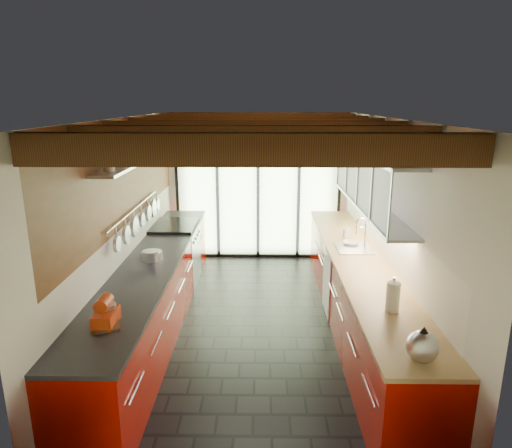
# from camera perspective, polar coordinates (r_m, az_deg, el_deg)

# --- Properties ---
(ground) EXTENTS (5.50, 5.50, 0.00)m
(ground) POSITION_cam_1_polar(r_m,az_deg,el_deg) (5.99, -0.01, -12.65)
(ground) COLOR black
(ground) RESTS_ON ground
(room_shell) EXTENTS (5.50, 5.50, 5.50)m
(room_shell) POSITION_cam_1_polar(r_m,az_deg,el_deg) (5.42, -0.01, 3.01)
(room_shell) COLOR silver
(room_shell) RESTS_ON ground
(ceiling_beams) EXTENTS (3.14, 5.06, 4.90)m
(ceiling_beams) POSITION_cam_1_polar(r_m,az_deg,el_deg) (5.68, 0.04, 11.82)
(ceiling_beams) COLOR #593316
(ceiling_beams) RESTS_ON ground
(glass_door) EXTENTS (2.95, 0.10, 2.90)m
(glass_door) POSITION_cam_1_polar(r_m,az_deg,el_deg) (8.07, 0.26, 7.08)
(glass_door) COLOR #C6EAAD
(glass_door) RESTS_ON ground
(left_counter) EXTENTS (0.68, 5.00, 0.92)m
(left_counter) POSITION_cam_1_polar(r_m,az_deg,el_deg) (5.94, -12.54, -8.34)
(left_counter) COLOR #9D0900
(left_counter) RESTS_ON ground
(range_stove) EXTENTS (0.66, 0.90, 0.97)m
(range_stove) POSITION_cam_1_polar(r_m,az_deg,el_deg) (7.26, -9.98, -3.74)
(range_stove) COLOR silver
(range_stove) RESTS_ON ground
(right_counter) EXTENTS (0.68, 5.00, 0.92)m
(right_counter) POSITION_cam_1_polar(r_m,az_deg,el_deg) (5.91, 12.57, -8.47)
(right_counter) COLOR #9D0900
(right_counter) RESTS_ON ground
(sink_assembly) EXTENTS (0.45, 0.52, 0.43)m
(sink_assembly) POSITION_cam_1_polar(r_m,az_deg,el_deg) (6.11, 12.23, -2.67)
(sink_assembly) COLOR silver
(sink_assembly) RESTS_ON right_counter
(upper_cabinets_right) EXTENTS (0.34, 3.00, 3.00)m
(upper_cabinets_right) POSITION_cam_1_polar(r_m,az_deg,el_deg) (5.83, 14.28, 5.39)
(upper_cabinets_right) COLOR silver
(upper_cabinets_right) RESTS_ON ground
(left_wall_fixtures) EXTENTS (0.28, 2.60, 0.96)m
(left_wall_fixtures) POSITION_cam_1_polar(r_m,az_deg,el_deg) (5.89, -14.50, 4.80)
(left_wall_fixtures) COLOR silver
(left_wall_fixtures) RESTS_ON ground
(stand_mixer) EXTENTS (0.17, 0.30, 0.27)m
(stand_mixer) POSITION_cam_1_polar(r_m,az_deg,el_deg) (4.21, -18.25, -10.49)
(stand_mixer) COLOR red
(stand_mixer) RESTS_ON left_counter
(pot_large) EXTENTS (0.21, 0.21, 0.13)m
(pot_large) POSITION_cam_1_polar(r_m,az_deg,el_deg) (5.67, -13.01, -3.88)
(pot_large) COLOR silver
(pot_large) RESTS_ON left_counter
(pot_small) EXTENTS (0.25, 0.25, 0.10)m
(pot_small) POSITION_cam_1_polar(r_m,az_deg,el_deg) (5.72, -12.87, -3.84)
(pot_small) COLOR silver
(pot_small) RESTS_ON left_counter
(cutting_board) EXTENTS (0.30, 0.36, 0.03)m
(cutting_board) POSITION_cam_1_polar(r_m,az_deg,el_deg) (4.23, -18.24, -11.77)
(cutting_board) COLOR brown
(cutting_board) RESTS_ON left_counter
(kettle) EXTENTS (0.30, 0.33, 0.28)m
(kettle) POSITION_cam_1_polar(r_m,az_deg,el_deg) (3.71, 20.10, -13.97)
(kettle) COLOR silver
(kettle) RESTS_ON right_counter
(paper_towel) EXTENTS (0.16, 0.16, 0.34)m
(paper_towel) POSITION_cam_1_polar(r_m,az_deg,el_deg) (4.39, 16.73, -8.78)
(paper_towel) COLOR white
(paper_towel) RESTS_ON right_counter
(soap_bottle) EXTENTS (0.09, 0.09, 0.17)m
(soap_bottle) POSITION_cam_1_polar(r_m,az_deg,el_deg) (6.57, 11.25, -0.93)
(soap_bottle) COLOR silver
(soap_bottle) RESTS_ON right_counter
(bowl) EXTENTS (0.26, 0.26, 0.05)m
(bowl) POSITION_cam_1_polar(r_m,az_deg,el_deg) (6.25, 11.80, -2.38)
(bowl) COLOR silver
(bowl) RESTS_ON right_counter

